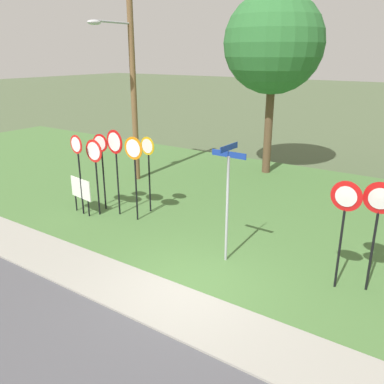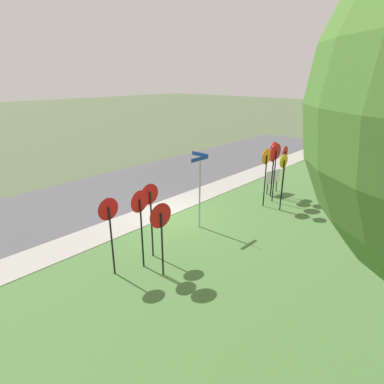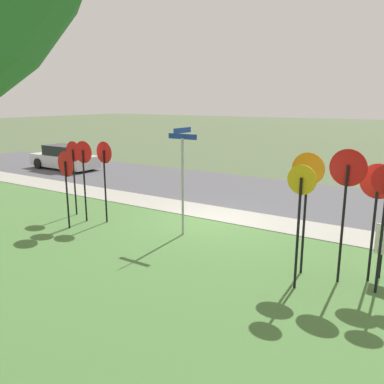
{
  "view_description": "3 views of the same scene",
  "coord_description": "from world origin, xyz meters",
  "px_view_note": "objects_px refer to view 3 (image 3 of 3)",
  "views": [
    {
      "loc": [
        4.71,
        -6.75,
        5.28
      ],
      "look_at": [
        -1.31,
        2.11,
        1.58
      ],
      "focal_mm": 37.63,
      "sensor_mm": 36.0,
      "label": 1
    },
    {
      "loc": [
        9.06,
        9.57,
        5.91
      ],
      "look_at": [
        0.6,
        1.78,
        1.74
      ],
      "focal_mm": 29.84,
      "sensor_mm": 36.0,
      "label": 2
    },
    {
      "loc": [
        -6.19,
        10.96,
        3.93
      ],
      "look_at": [
        -0.54,
        2.14,
        1.5
      ],
      "focal_mm": 37.04,
      "sensor_mm": 36.0,
      "label": 3
    }
  ],
  "objects_px": {
    "stop_sign_far_left": "(346,186)",
    "parked_sedan_distant": "(64,158)",
    "stop_sign_center_tall": "(300,202)",
    "street_name_post": "(183,173)",
    "yield_sign_near_right": "(66,171)",
    "yield_sign_far_left": "(84,162)",
    "yield_sign_far_right": "(74,160)",
    "stop_sign_far_center": "(377,197)",
    "stop_sign_near_left": "(307,187)",
    "yield_sign_near_left": "(105,163)"
  },
  "relations": [
    {
      "from": "stop_sign_far_center",
      "to": "parked_sedan_distant",
      "type": "relative_size",
      "value": 0.6
    },
    {
      "from": "stop_sign_near_left",
      "to": "parked_sedan_distant",
      "type": "distance_m",
      "value": 17.63
    },
    {
      "from": "yield_sign_far_left",
      "to": "yield_sign_near_left",
      "type": "bearing_deg",
      "value": -161.93
    },
    {
      "from": "stop_sign_far_left",
      "to": "yield_sign_far_right",
      "type": "relative_size",
      "value": 1.15
    },
    {
      "from": "stop_sign_far_left",
      "to": "stop_sign_near_left",
      "type": "bearing_deg",
      "value": 6.64
    },
    {
      "from": "stop_sign_far_left",
      "to": "yield_sign_near_right",
      "type": "xyz_separation_m",
      "value": [
        7.94,
        0.63,
        -0.35
      ]
    },
    {
      "from": "stop_sign_center_tall",
      "to": "yield_sign_near_right",
      "type": "bearing_deg",
      "value": 4.06
    },
    {
      "from": "stop_sign_center_tall",
      "to": "street_name_post",
      "type": "relative_size",
      "value": 0.84
    },
    {
      "from": "stop_sign_far_center",
      "to": "street_name_post",
      "type": "bearing_deg",
      "value": -1.87
    },
    {
      "from": "stop_sign_far_center",
      "to": "parked_sedan_distant",
      "type": "bearing_deg",
      "value": -18.12
    },
    {
      "from": "stop_sign_center_tall",
      "to": "stop_sign_near_left",
      "type": "bearing_deg",
      "value": -76.0
    },
    {
      "from": "stop_sign_far_left",
      "to": "parked_sedan_distant",
      "type": "distance_m",
      "value": 18.41
    },
    {
      "from": "stop_sign_center_tall",
      "to": "parked_sedan_distant",
      "type": "height_order",
      "value": "stop_sign_center_tall"
    },
    {
      "from": "yield_sign_far_right",
      "to": "street_name_post",
      "type": "distance_m",
      "value": 4.32
    },
    {
      "from": "stop_sign_far_left",
      "to": "yield_sign_near_right",
      "type": "relative_size",
      "value": 1.21
    },
    {
      "from": "yield_sign_far_left",
      "to": "stop_sign_far_center",
      "type": "bearing_deg",
      "value": 176.28
    },
    {
      "from": "street_name_post",
      "to": "stop_sign_center_tall",
      "type": "bearing_deg",
      "value": 159.66
    },
    {
      "from": "yield_sign_near_right",
      "to": "stop_sign_near_left",
      "type": "bearing_deg",
      "value": -169.85
    },
    {
      "from": "yield_sign_far_left",
      "to": "yield_sign_far_right",
      "type": "bearing_deg",
      "value": -27.08
    },
    {
      "from": "yield_sign_far_left",
      "to": "yield_sign_far_right",
      "type": "height_order",
      "value": "yield_sign_far_left"
    },
    {
      "from": "yield_sign_far_right",
      "to": "parked_sedan_distant",
      "type": "distance_m",
      "value": 10.32
    },
    {
      "from": "stop_sign_center_tall",
      "to": "parked_sedan_distant",
      "type": "xyz_separation_m",
      "value": [
        16.34,
        -7.6,
        -1.27
      ]
    },
    {
      "from": "yield_sign_far_right",
      "to": "stop_sign_near_left",
      "type": "bearing_deg",
      "value": 176.23
    },
    {
      "from": "yield_sign_far_right",
      "to": "street_name_post",
      "type": "relative_size",
      "value": 0.81
    },
    {
      "from": "stop_sign_center_tall",
      "to": "street_name_post",
      "type": "xyz_separation_m",
      "value": [
        3.91,
        -1.55,
        -0.02
      ]
    },
    {
      "from": "stop_sign_near_left",
      "to": "stop_sign_far_center",
      "type": "distance_m",
      "value": 1.44
    },
    {
      "from": "yield_sign_near_right",
      "to": "yield_sign_far_right",
      "type": "xyz_separation_m",
      "value": [
        1.0,
        -1.17,
        0.1
      ]
    },
    {
      "from": "street_name_post",
      "to": "parked_sedan_distant",
      "type": "height_order",
      "value": "street_name_post"
    },
    {
      "from": "yield_sign_far_left",
      "to": "street_name_post",
      "type": "xyz_separation_m",
      "value": [
        -3.44,
        -0.56,
        -0.11
      ]
    },
    {
      "from": "stop_sign_far_left",
      "to": "street_name_post",
      "type": "height_order",
      "value": "street_name_post"
    },
    {
      "from": "yield_sign_near_left",
      "to": "yield_sign_near_right",
      "type": "height_order",
      "value": "yield_sign_near_left"
    },
    {
      "from": "stop_sign_center_tall",
      "to": "yield_sign_far_left",
      "type": "xyz_separation_m",
      "value": [
        7.35,
        -0.99,
        0.09
      ]
    },
    {
      "from": "yield_sign_far_left",
      "to": "yield_sign_far_right",
      "type": "distance_m",
      "value": 0.95
    },
    {
      "from": "stop_sign_far_left",
      "to": "yield_sign_far_left",
      "type": "bearing_deg",
      "value": 6.5
    },
    {
      "from": "stop_sign_center_tall",
      "to": "yield_sign_near_left",
      "type": "relative_size",
      "value": 1.0
    },
    {
      "from": "stop_sign_center_tall",
      "to": "yield_sign_far_right",
      "type": "relative_size",
      "value": 1.04
    },
    {
      "from": "stop_sign_far_center",
      "to": "yield_sign_near_right",
      "type": "bearing_deg",
      "value": 8.82
    },
    {
      "from": "street_name_post",
      "to": "yield_sign_far_left",
      "type": "bearing_deg",
      "value": 10.47
    },
    {
      "from": "yield_sign_far_left",
      "to": "stop_sign_near_left",
      "type": "bearing_deg",
      "value": 173.47
    },
    {
      "from": "stop_sign_far_center",
      "to": "yield_sign_far_right",
      "type": "height_order",
      "value": "stop_sign_far_center"
    },
    {
      "from": "stop_sign_far_left",
      "to": "stop_sign_center_tall",
      "type": "height_order",
      "value": "stop_sign_far_left"
    },
    {
      "from": "stop_sign_far_left",
      "to": "street_name_post",
      "type": "bearing_deg",
      "value": -1.33
    },
    {
      "from": "yield_sign_near_left",
      "to": "street_name_post",
      "type": "bearing_deg",
      "value": -171.44
    },
    {
      "from": "stop_sign_near_left",
      "to": "yield_sign_near_right",
      "type": "relative_size",
      "value": 1.16
    },
    {
      "from": "yield_sign_far_left",
      "to": "parked_sedan_distant",
      "type": "relative_size",
      "value": 0.6
    },
    {
      "from": "stop_sign_far_center",
      "to": "yield_sign_near_right",
      "type": "height_order",
      "value": "stop_sign_far_center"
    },
    {
      "from": "stop_sign_near_left",
      "to": "yield_sign_near_right",
      "type": "xyz_separation_m",
      "value": [
        7.11,
        0.65,
        -0.23
      ]
    },
    {
      "from": "stop_sign_far_left",
      "to": "yield_sign_near_left",
      "type": "xyz_separation_m",
      "value": [
        7.41,
        -0.46,
        -0.19
      ]
    },
    {
      "from": "stop_sign_far_center",
      "to": "yield_sign_near_right",
      "type": "distance_m",
      "value": 8.55
    },
    {
      "from": "yield_sign_near_left",
      "to": "yield_sign_near_right",
      "type": "distance_m",
      "value": 1.22
    }
  ]
}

